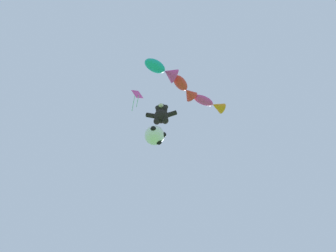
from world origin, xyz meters
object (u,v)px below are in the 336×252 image
Objects in this scene: fish_kite_crimson at (185,88)px; diamond_kite at (137,96)px; fish_kite_teal at (162,70)px; teddy_bear_kite at (161,114)px; soccer_ball_kite at (155,135)px; fish_kite_magenta at (211,104)px.

fish_kite_crimson is 0.71× the size of diamond_kite.
fish_kite_teal is at bearing -130.98° from fish_kite_crimson.
teddy_bear_kite is 1.79m from soccer_ball_kite.
diamond_kite is at bearing 131.01° from fish_kite_teal.
teddy_bear_kite is at bearing -19.86° from diamond_kite.
soccer_ball_kite is at bearing 104.51° from fish_kite_teal.
diamond_kite is (-3.66, 1.11, 1.78)m from fish_kite_crimson.
fish_kite_crimson is (-1.75, -1.33, 0.00)m from fish_kite_magenta.
fish_kite_teal is 0.76× the size of diamond_kite.
fish_kite_teal is at bearing -48.99° from diamond_kite.
fish_kite_teal reaches higher than teddy_bear_kite.
diamond_kite is (-1.75, 0.50, 6.08)m from soccer_ball_kite.
soccer_ball_kite is 0.56× the size of fish_kite_crimson.
diamond_kite is at bearing 163.16° from fish_kite_crimson.
fish_kite_magenta reaches higher than teddy_bear_kite.
fish_kite_teal is at bearing -83.43° from teddy_bear_kite.
fish_kite_magenta reaches higher than soccer_ball_kite.
soccer_ball_kite is 0.52× the size of fish_kite_teal.
fish_kite_teal is (-3.10, -2.88, -0.38)m from fish_kite_magenta.
fish_kite_crimson reaches higher than fish_kite_teal.
diamond_kite reaches higher than fish_kite_crimson.
fish_kite_teal is (-1.35, -1.55, -0.38)m from fish_kite_crimson.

